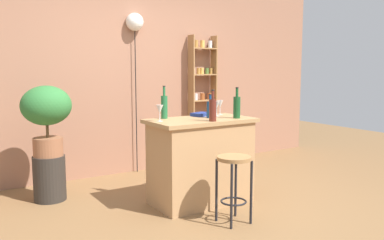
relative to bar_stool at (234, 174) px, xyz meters
name	(u,v)px	position (x,y,z in m)	size (l,w,h in m)	color
ground	(217,210)	(0.06, 0.34, -0.46)	(12.00, 12.00, 0.00)	brown
back_wall	(134,70)	(0.06, 2.29, 0.94)	(6.40, 0.10, 2.80)	#9E6B51
kitchen_counter	(201,161)	(0.06, 0.64, -0.01)	(1.10, 0.61, 0.90)	tan
bar_stool	(234,174)	(0.00, 0.00, 0.00)	(0.32, 0.32, 0.63)	black
spice_shelf	(203,101)	(1.09, 2.14, 0.48)	(0.42, 0.16, 1.89)	#9E7042
plant_stool	(50,178)	(-1.28, 1.58, -0.22)	(0.34, 0.34, 0.49)	#2D2823
potted_plant	(47,112)	(-1.28, 1.58, 0.50)	(0.53, 0.48, 0.76)	#935B3D
bottle_sauce_amber	(164,106)	(-0.25, 0.86, 0.57)	(0.07, 0.07, 0.34)	#236638
bottle_soda_blue	(210,109)	(0.19, 0.66, 0.53)	(0.07, 0.07, 0.25)	navy
bottle_vinegar	(237,107)	(0.41, 0.48, 0.56)	(0.07, 0.07, 0.33)	#194C23
bottle_olive_oil	(213,109)	(0.05, 0.42, 0.56)	(0.07, 0.07, 0.32)	#5B2319
wine_glass_left	(220,104)	(0.45, 0.84, 0.56)	(0.07, 0.07, 0.16)	silver
wine_glass_center	(160,110)	(-0.40, 0.70, 0.56)	(0.07, 0.07, 0.16)	silver
wine_glass_right	(217,106)	(0.33, 0.74, 0.56)	(0.07, 0.07, 0.16)	silver
cookbook	(201,114)	(0.21, 0.85, 0.46)	(0.21, 0.15, 0.04)	navy
pendant_globe_light	(135,24)	(0.03, 2.18, 1.54)	(0.24, 0.24, 2.15)	black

